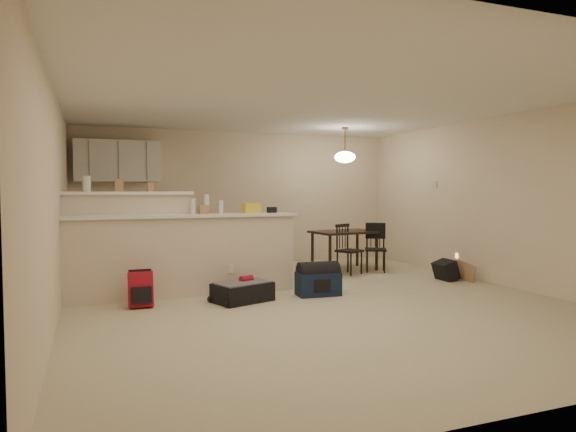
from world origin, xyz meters
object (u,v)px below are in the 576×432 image
dining_chair_near (349,249)px  dining_chair_far (376,248)px  red_backpack (141,290)px  navy_duffel (318,284)px  dining_table (344,236)px  black_daypack (446,271)px  pendant_lamp (345,157)px  suitcase (243,292)px

dining_chair_near → dining_chair_far: size_ratio=1.02×
dining_chair_far → red_backpack: bearing=-133.8°
navy_duffel → dining_table: bearing=57.8°
dining_chair_near → dining_chair_far: (0.55, 0.07, -0.01)m
dining_chair_far → black_daypack: 1.30m
dining_table → dining_chair_near: size_ratio=1.41×
dining_chair_near → navy_duffel: (-1.20, -1.37, -0.26)m
dining_table → navy_duffel: 2.29m
pendant_lamp → black_daypack: pendant_lamp is taller
red_backpack → navy_duffel: 2.29m
navy_duffel → suitcase: bearing=-176.1°
black_daypack → red_backpack: bearing=92.9°
pendant_lamp → black_daypack: size_ratio=1.82×
dining_chair_near → dining_chair_far: bearing=-17.9°
dining_table → pendant_lamp: bearing=84.0°
dining_table → pendant_lamp: pendant_lamp is taller
dining_chair_far → red_backpack: size_ratio=1.91×
pendant_lamp → dining_chair_near: 1.64m
pendant_lamp → navy_duffel: 2.90m
dining_table → black_daypack: size_ratio=3.46×
pendant_lamp → dining_chair_near: pendant_lamp is taller
dining_chair_near → navy_duffel: bearing=-156.8°
dining_chair_far → suitcase: dining_chair_far is taller
pendant_lamp → suitcase: size_ratio=0.88×
navy_duffel → black_daypack: (2.33, 0.32, -0.01)m
suitcase → navy_duffel: size_ratio=1.23×
red_backpack → navy_duffel: (2.28, -0.15, -0.06)m
navy_duffel → pendant_lamp: bearing=57.8°
dining_chair_near → suitcase: dining_chair_near is taller
red_backpack → black_daypack: 4.62m
dining_table → red_backpack: dining_table is taller
dining_chair_near → black_daypack: (1.14, -1.05, -0.27)m
dining_table → navy_duffel: size_ratio=2.06×
red_backpack → black_daypack: (4.61, 0.17, -0.06)m
navy_duffel → dining_chair_near: bearing=53.0°
suitcase → pendant_lamp: bearing=17.9°
dining_chair_near → dining_chair_far: dining_chair_near is taller
dining_chair_far → navy_duffel: 2.28m
dining_table → black_daypack: (1.00, -1.49, -0.46)m
black_daypack → suitcase: bearing=96.1°
suitcase → dining_chair_far: bearing=8.0°
dining_chair_near → dining_table: bearing=47.5°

